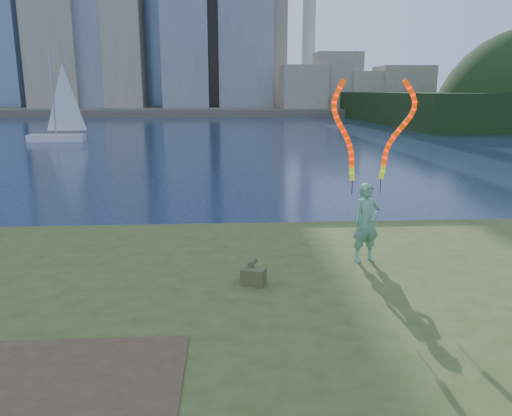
{
  "coord_description": "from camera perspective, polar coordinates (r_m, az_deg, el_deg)",
  "views": [
    {
      "loc": [
        -0.04,
        -8.38,
        4.29
      ],
      "look_at": [
        0.54,
        1.0,
        2.07
      ],
      "focal_mm": 35.0,
      "sensor_mm": 36.0,
      "label": 1
    }
  ],
  "objects": [
    {
      "name": "ground",
      "position": [
        9.42,
        -3.02,
        -13.84
      ],
      "size": [
        320.0,
        320.0,
        0.0
      ],
      "primitive_type": "plane",
      "color": "#19253F",
      "rests_on": "ground"
    },
    {
      "name": "grassy_knoll",
      "position": [
        7.26,
        -2.85,
        -19.73
      ],
      "size": [
        20.0,
        18.0,
        0.8
      ],
      "color": "#3B4B1A",
      "rests_on": "ground"
    },
    {
      "name": "dirt_patch",
      "position": [
        6.61,
        -23.49,
        -19.73
      ],
      "size": [
        3.2,
        3.0,
        0.02
      ],
      "primitive_type": "cube",
      "color": "#47331E",
      "rests_on": "grassy_knoll"
    },
    {
      "name": "far_shore",
      "position": [
        103.45,
        -3.59,
        11.23
      ],
      "size": [
        320.0,
        40.0,
        1.2
      ],
      "primitive_type": "cube",
      "color": "#4D4838",
      "rests_on": "ground"
    },
    {
      "name": "woman_with_ribbons",
      "position": [
        10.47,
        12.6,
        1.47
      ],
      "size": [
        2.0,
        0.64,
        4.03
      ],
      "rotation": [
        0.0,
        0.0,
        0.25
      ],
      "color": "#0F6936",
      "rests_on": "grassy_knoll"
    },
    {
      "name": "canvas_bag",
      "position": [
        9.28,
        -0.3,
        -7.71
      ],
      "size": [
        0.5,
        0.56,
        0.41
      ],
      "rotation": [
        0.0,
        0.0,
        -0.37
      ],
      "color": "#474522",
      "rests_on": "grassy_knoll"
    },
    {
      "name": "sailboat",
      "position": [
        46.35,
        -21.62,
        8.67
      ],
      "size": [
        4.95,
        1.49,
        7.52
      ],
      "rotation": [
        0.0,
        0.0,
        -0.0
      ],
      "color": "silver",
      "rests_on": "ground"
    }
  ]
}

